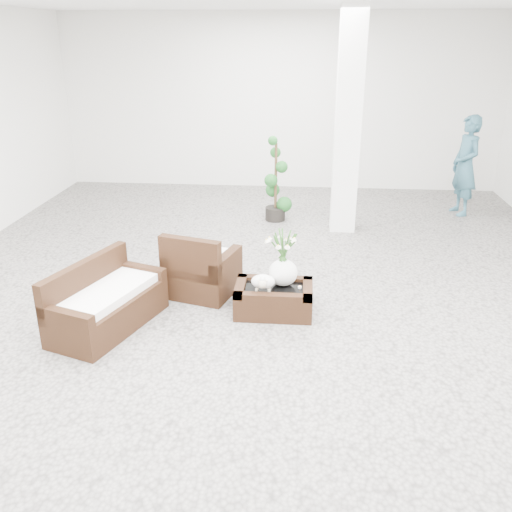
# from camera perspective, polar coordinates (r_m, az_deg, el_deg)

# --- Properties ---
(ground) EXTENTS (11.00, 11.00, 0.00)m
(ground) POSITION_cam_1_polar(r_m,az_deg,el_deg) (6.91, 0.07, -4.46)
(ground) COLOR gray
(ground) RESTS_ON ground
(column) EXTENTS (0.40, 0.40, 3.50)m
(column) POSITION_cam_1_polar(r_m,az_deg,el_deg) (9.08, 9.44, 13.29)
(column) COLOR white
(column) RESTS_ON ground
(coffee_table) EXTENTS (0.90, 0.60, 0.31)m
(coffee_table) POSITION_cam_1_polar(r_m,az_deg,el_deg) (6.54, 1.84, -4.55)
(coffee_table) COLOR #351E0F
(coffee_table) RESTS_ON ground
(sheep_figurine) EXTENTS (0.28, 0.23, 0.21)m
(sheep_figurine) POSITION_cam_1_polar(r_m,az_deg,el_deg) (6.34, 0.73, -2.79)
(sheep_figurine) COLOR white
(sheep_figurine) RESTS_ON coffee_table
(planter_narcissus) EXTENTS (0.44, 0.44, 0.80)m
(planter_narcissus) POSITION_cam_1_polar(r_m,az_deg,el_deg) (6.40, 2.85, 0.28)
(planter_narcissus) COLOR white
(planter_narcissus) RESTS_ON coffee_table
(tealight) EXTENTS (0.04, 0.04, 0.03)m
(tealight) POSITION_cam_1_polar(r_m,az_deg,el_deg) (6.48, 4.52, -3.20)
(tealight) COLOR white
(tealight) RESTS_ON coffee_table
(armchair) EXTENTS (0.96, 0.94, 0.83)m
(armchair) POSITION_cam_1_polar(r_m,az_deg,el_deg) (6.96, -5.56, -0.60)
(armchair) COLOR #351E0F
(armchair) RESTS_ON ground
(loveseat) EXTENTS (1.09, 1.54, 0.74)m
(loveseat) POSITION_cam_1_polar(r_m,az_deg,el_deg) (6.35, -15.10, -4.06)
(loveseat) COLOR #351E0F
(loveseat) RESTS_ON ground
(topiary) EXTENTS (0.39, 0.39, 1.45)m
(topiary) POSITION_cam_1_polar(r_m,az_deg,el_deg) (9.64, 2.04, 7.85)
(topiary) COLOR #174A1A
(topiary) RESTS_ON ground
(shopper) EXTENTS (0.57, 0.73, 1.78)m
(shopper) POSITION_cam_1_polar(r_m,az_deg,el_deg) (10.64, 20.75, 8.69)
(shopper) COLOR #2F5A6A
(shopper) RESTS_ON ground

